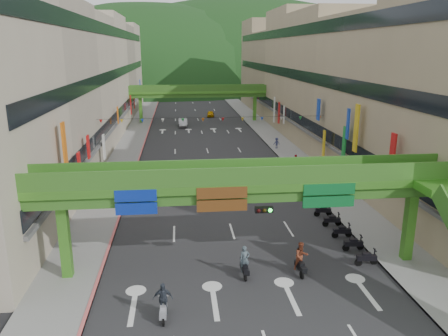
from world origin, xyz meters
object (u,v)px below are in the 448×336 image
(overpass_near, at_px, (261,195))
(scooter_rider_mid, at_px, (301,258))
(car_yellow, at_px, (211,114))
(pedestrian_red, at_px, (296,162))
(scooter_rider_near, at_px, (245,263))
(car_silver, at_px, (183,123))

(overpass_near, height_order, scooter_rider_mid, overpass_near)
(car_yellow, bearing_deg, pedestrian_red, -75.39)
(scooter_rider_near, distance_m, car_silver, 55.15)
(scooter_rider_near, relative_size, scooter_rider_mid, 0.93)
(scooter_rider_near, height_order, scooter_rider_mid, scooter_rider_mid)
(overpass_near, xyz_separation_m, car_yellow, (1.87, 65.82, -4.60))
(overpass_near, height_order, car_silver, overpass_near)
(overpass_near, relative_size, car_silver, 6.21)
(scooter_rider_near, relative_size, pedestrian_red, 1.34)
(scooter_rider_mid, distance_m, pedestrian_red, 25.53)
(scooter_rider_mid, relative_size, car_silver, 0.49)
(scooter_rider_mid, height_order, car_silver, scooter_rider_mid)
(car_yellow, bearing_deg, car_silver, -112.89)
(car_silver, distance_m, car_yellow, 12.61)
(scooter_rider_mid, xyz_separation_m, pedestrian_red, (6.34, 24.73, -0.38))
(scooter_rider_near, xyz_separation_m, car_silver, (-3.02, 55.07, -0.21))
(scooter_rider_near, xyz_separation_m, scooter_rider_mid, (3.55, -0.12, 0.19))
(scooter_rider_near, bearing_deg, pedestrian_red, 68.12)
(car_silver, height_order, pedestrian_red, pedestrian_red)
(pedestrian_red, bearing_deg, car_silver, 113.23)
(car_silver, bearing_deg, pedestrian_red, -67.87)
(overpass_near, bearing_deg, car_silver, 94.22)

